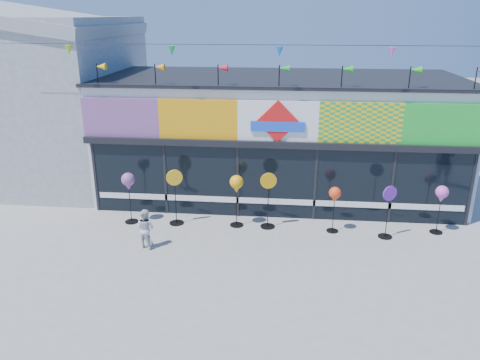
# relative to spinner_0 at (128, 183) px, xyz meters

# --- Properties ---
(ground) EXTENTS (80.00, 80.00, 0.00)m
(ground) POSITION_rel_spinner_0_xyz_m (4.43, -2.58, -1.29)
(ground) COLOR gray
(ground) RESTS_ON ground
(kite_shop) EXTENTS (16.00, 5.70, 5.31)m
(kite_shop) POSITION_rel_spinner_0_xyz_m (4.43, 3.36, 0.76)
(kite_shop) COLOR silver
(kite_shop) RESTS_ON ground
(neighbour_building) EXTENTS (8.18, 7.20, 6.87)m
(neighbour_building) POSITION_rel_spinner_0_xyz_m (-5.57, 4.42, 1.92)
(neighbour_building) COLOR #AAACAF
(neighbour_building) RESTS_ON ground
(spinner_0) EXTENTS (0.41, 0.41, 1.61)m
(spinner_0) POSITION_rel_spinner_0_xyz_m (0.00, 0.00, 0.00)
(spinner_0) COLOR black
(spinner_0) RESTS_ON ground
(spinner_1) EXTENTS (0.47, 0.44, 1.74)m
(spinner_1) POSITION_rel_spinner_0_xyz_m (1.41, 0.04, -0.37)
(spinner_1) COLOR black
(spinner_1) RESTS_ON ground
(spinner_2) EXTENTS (0.41, 0.41, 1.62)m
(spinner_2) POSITION_rel_spinner_0_xyz_m (3.27, 0.08, 0.01)
(spinner_2) COLOR black
(spinner_2) RESTS_ON ground
(spinner_3) EXTENTS (0.48, 0.44, 1.73)m
(spinner_3) POSITION_rel_spinner_0_xyz_m (4.22, 0.07, -0.37)
(spinner_3) COLOR black
(spinner_3) RESTS_ON ground
(spinner_4) EXTENTS (0.35, 0.35, 1.40)m
(spinner_4) POSITION_rel_spinner_0_xyz_m (6.15, -0.03, -0.17)
(spinner_4) COLOR black
(spinner_4) RESTS_ON ground
(spinner_5) EXTENTS (0.42, 0.40, 1.57)m
(spinner_5) POSITION_rel_spinner_0_xyz_m (7.63, -0.27, -0.46)
(spinner_5) COLOR black
(spinner_5) RESTS_ON ground
(spinner_6) EXTENTS (0.37, 0.37, 1.47)m
(spinner_6) POSITION_rel_spinner_0_xyz_m (9.19, 0.19, -0.11)
(spinner_6) COLOR black
(spinner_6) RESTS_ON ground
(child) EXTENTS (0.62, 0.49, 1.12)m
(child) POSITION_rel_spinner_0_xyz_m (0.94, -1.55, -0.73)
(child) COLOR silver
(child) RESTS_ON ground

